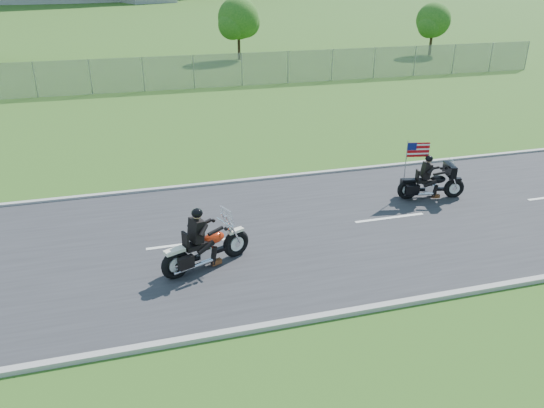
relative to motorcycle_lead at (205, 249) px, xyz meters
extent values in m
plane|color=#36591B|center=(1.70, 1.28, -0.53)|extent=(420.00, 420.00, 0.00)
cube|color=#28282B|center=(1.70, 1.28, -0.51)|extent=(120.00, 8.00, 0.04)
cube|color=#9E9B93|center=(1.70, 5.33, -0.48)|extent=(120.00, 0.18, 0.12)
cube|color=#9E9B93|center=(1.70, -2.77, -0.48)|extent=(120.00, 0.18, 0.12)
cube|color=gray|center=(-3.30, 21.28, 0.47)|extent=(60.00, 0.03, 2.00)
cylinder|color=#382316|center=(7.70, 31.28, 0.73)|extent=(0.22, 0.22, 2.52)
sphere|color=#1C5516|center=(7.70, 31.28, 2.62)|extent=(3.20, 3.20, 3.20)
sphere|color=#1C5516|center=(8.34, 31.76, 2.26)|extent=(2.40, 2.40, 2.40)
sphere|color=#1C5516|center=(7.14, 30.88, 2.17)|extent=(2.24, 2.24, 2.24)
cylinder|color=#382316|center=(23.70, 29.28, 0.59)|extent=(0.22, 0.22, 2.24)
sphere|color=#1C5516|center=(23.70, 29.28, 2.27)|extent=(2.80, 2.80, 2.80)
sphere|color=#1C5516|center=(24.26, 29.70, 1.95)|extent=(2.10, 2.10, 2.10)
sphere|color=#1C5516|center=(23.21, 28.93, 1.87)|extent=(1.96, 1.96, 1.96)
torus|color=black|center=(0.84, 0.34, -0.14)|extent=(0.77, 0.46, 0.76)
torus|color=black|center=(-0.77, -0.31, -0.14)|extent=(0.77, 0.46, 0.76)
ellipsoid|color=red|center=(0.25, 0.10, 0.22)|extent=(0.65, 0.52, 0.29)
cube|color=black|center=(-0.25, -0.10, 0.18)|extent=(0.64, 0.50, 0.12)
cube|color=black|center=(-0.20, -0.08, 0.58)|extent=(0.38, 0.47, 0.56)
sphere|color=black|center=(-0.15, -0.06, 1.02)|extent=(0.36, 0.36, 0.28)
cube|color=silver|center=(0.62, 0.25, 0.71)|extent=(0.22, 0.45, 0.41)
torus|color=black|center=(8.41, 2.17, -0.18)|extent=(0.69, 0.29, 0.67)
torus|color=black|center=(6.91, 2.46, -0.18)|extent=(0.69, 0.29, 0.67)
ellipsoid|color=black|center=(7.85, 2.28, 0.14)|extent=(0.55, 0.38, 0.25)
cube|color=black|center=(7.39, 2.37, 0.10)|extent=(0.54, 0.36, 0.11)
cube|color=black|center=(7.44, 2.36, 0.45)|extent=(0.28, 0.40, 0.50)
sphere|color=black|center=(7.48, 2.35, 0.84)|extent=(0.29, 0.29, 0.24)
cube|color=black|center=(8.19, 2.21, 0.45)|extent=(0.33, 0.75, 0.36)
cube|color=#B70C11|center=(7.21, 2.59, 1.09)|extent=(0.71, 0.16, 0.47)
camera|label=1|loc=(-1.49, -11.45, 6.36)|focal=35.00mm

